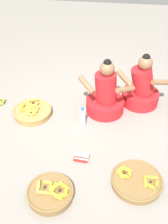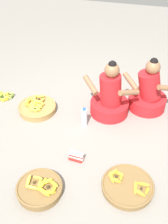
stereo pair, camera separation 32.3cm
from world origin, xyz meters
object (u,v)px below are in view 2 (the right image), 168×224
at_px(vendor_woman_front, 110,98).
at_px(loose_bananas_front_center, 2,96).
at_px(banana_basket_near_bicycle, 128,186).
at_px(vendor_woman_behind, 148,93).
at_px(water_bottle, 84,117).
at_px(banana_basket_front_right, 37,107).
at_px(banana_basket_back_right, 40,188).
at_px(packet_carton_stack, 76,156).

distance_m(vendor_woman_front, loose_bananas_front_center, 1.61).
xyz_separation_m(banana_basket_near_bicycle, loose_bananas_front_center, (-2.01, 1.11, -0.01)).
height_order(vendor_woman_front, vendor_woman_behind, vendor_woman_front).
bearing_deg(water_bottle, banana_basket_front_right, 169.88).
bearing_deg(banana_basket_back_right, banana_basket_near_bicycle, 17.58).
bearing_deg(loose_bananas_front_center, banana_basket_near_bicycle, -28.96).
relative_size(vendor_woman_front, banana_basket_front_right, 1.54).
height_order(banana_basket_near_bicycle, banana_basket_front_right, banana_basket_front_right).
relative_size(banana_basket_back_right, packet_carton_stack, 2.72).
xyz_separation_m(banana_basket_near_bicycle, banana_basket_back_right, (-0.85, -0.27, 0.01)).
bearing_deg(vendor_woman_behind, packet_carton_stack, -119.59).
distance_m(banana_basket_near_bicycle, packet_carton_stack, 0.66).
height_order(water_bottle, packet_carton_stack, water_bottle).
bearing_deg(vendor_woman_behind, banana_basket_back_right, -118.29).
bearing_deg(banana_basket_near_bicycle, packet_carton_stack, 159.01).
height_order(banana_basket_back_right, water_bottle, water_bottle).
bearing_deg(banana_basket_near_bicycle, banana_basket_back_right, -162.42).
distance_m(vendor_woman_behind, banana_basket_front_right, 1.54).
height_order(banana_basket_front_right, loose_bananas_front_center, banana_basket_front_right).
xyz_separation_m(banana_basket_back_right, loose_bananas_front_center, (-1.16, 1.38, -0.03)).
xyz_separation_m(banana_basket_near_bicycle, water_bottle, (-0.68, 0.83, 0.09)).
bearing_deg(banana_basket_front_right, banana_basket_near_bicycle, -34.61).
distance_m(vendor_woman_front, banana_basket_near_bicycle, 1.26).
height_order(banana_basket_front_right, packet_carton_stack, banana_basket_front_right).
bearing_deg(loose_bananas_front_center, banana_basket_back_right, -49.99).
xyz_separation_m(vendor_woman_front, loose_bananas_front_center, (-1.59, -0.06, -0.22)).
relative_size(banana_basket_back_right, water_bottle, 1.68).
bearing_deg(banana_basket_near_bicycle, vendor_woman_behind, 87.38).
bearing_deg(vendor_woman_behind, banana_basket_near_bicycle, -92.62).
bearing_deg(banana_basket_front_right, packet_carton_stack, -43.01).
bearing_deg(banana_basket_back_right, vendor_woman_behind, 61.71).
distance_m(vendor_woman_behind, banana_basket_near_bicycle, 1.45).
bearing_deg(packet_carton_stack, water_bottle, 96.50).
bearing_deg(vendor_woman_front, vendor_woman_behind, 27.89).
height_order(vendor_woman_behind, packet_carton_stack, vendor_woman_behind).
xyz_separation_m(banana_basket_front_right, water_bottle, (0.71, -0.13, 0.07)).
distance_m(banana_basket_front_right, packet_carton_stack, 1.06).
bearing_deg(water_bottle, banana_basket_back_right, -98.71).
height_order(vendor_woman_front, banana_basket_back_right, vendor_woman_front).
height_order(vendor_woman_front, loose_bananas_front_center, vendor_woman_front).
bearing_deg(banana_basket_back_right, banana_basket_front_right, 113.65).
bearing_deg(banana_basket_front_right, vendor_woman_behind, 18.08).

